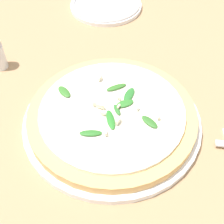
{
  "coord_description": "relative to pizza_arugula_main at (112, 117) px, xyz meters",
  "views": [
    {
      "loc": [
        -0.06,
        -0.35,
        0.44
      ],
      "look_at": [
        0.01,
        0.02,
        0.03
      ],
      "focal_mm": 50.0,
      "sensor_mm": 36.0,
      "label": 1
    }
  ],
  "objects": [
    {
      "name": "pizza_arugula_main",
      "position": [
        0.0,
        0.0,
        0.0
      ],
      "size": [
        0.32,
        0.32,
        0.05
      ],
      "color": "white",
      "rests_on": "ground_plane"
    },
    {
      "name": "ground_plane",
      "position": [
        -0.01,
        -0.02,
        -0.02
      ],
      "size": [
        6.0,
        6.0,
        0.0
      ],
      "primitive_type": "plane",
      "color": "#9E7A56"
    },
    {
      "name": "side_plate_white",
      "position": [
        0.06,
        0.41,
        -0.01
      ],
      "size": [
        0.19,
        0.19,
        0.02
      ],
      "color": "white",
      "rests_on": "ground_plane"
    }
  ]
}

